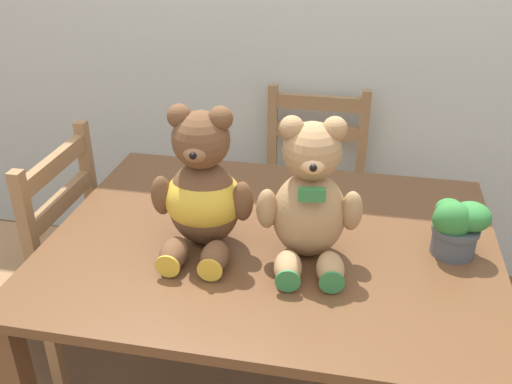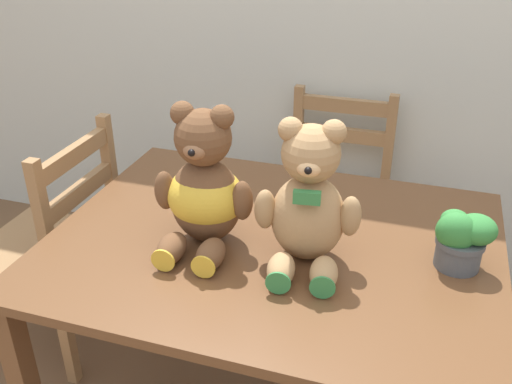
{
  "view_description": "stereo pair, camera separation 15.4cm",
  "coord_description": "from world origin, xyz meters",
  "px_view_note": "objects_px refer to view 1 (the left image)",
  "views": [
    {
      "loc": [
        0.23,
        -0.89,
        1.64
      ],
      "look_at": [
        -0.04,
        0.44,
        0.92
      ],
      "focal_mm": 40.0,
      "sensor_mm": 36.0,
      "label": 1
    },
    {
      "loc": [
        0.38,
        -0.85,
        1.64
      ],
      "look_at": [
        -0.04,
        0.44,
        0.92
      ],
      "focal_mm": 40.0,
      "sensor_mm": 36.0,
      "label": 2
    }
  ],
  "objects_px": {
    "wooden_chair_behind": "(311,195)",
    "teddy_bear_right": "(310,200)",
    "wooden_chair_side": "(33,257)",
    "potted_plant": "(457,226)",
    "teddy_bear_left": "(203,192)"
  },
  "relations": [
    {
      "from": "teddy_bear_left",
      "to": "teddy_bear_right",
      "type": "distance_m",
      "value": 0.3
    },
    {
      "from": "wooden_chair_behind",
      "to": "potted_plant",
      "type": "height_order",
      "value": "potted_plant"
    },
    {
      "from": "wooden_chair_behind",
      "to": "teddy_bear_left",
      "type": "height_order",
      "value": "teddy_bear_left"
    },
    {
      "from": "wooden_chair_side",
      "to": "wooden_chair_behind",
      "type": "bearing_deg",
      "value": -54.76
    },
    {
      "from": "wooden_chair_side",
      "to": "potted_plant",
      "type": "bearing_deg",
      "value": -94.78
    },
    {
      "from": "wooden_chair_side",
      "to": "potted_plant",
      "type": "relative_size",
      "value": 5.45
    },
    {
      "from": "wooden_chair_behind",
      "to": "wooden_chair_side",
      "type": "height_order",
      "value": "wooden_chair_side"
    },
    {
      "from": "teddy_bear_left",
      "to": "wooden_chair_behind",
      "type": "bearing_deg",
      "value": -106.93
    },
    {
      "from": "teddy_bear_right",
      "to": "potted_plant",
      "type": "height_order",
      "value": "teddy_bear_right"
    },
    {
      "from": "wooden_chair_behind",
      "to": "teddy_bear_left",
      "type": "relative_size",
      "value": 2.18
    },
    {
      "from": "wooden_chair_behind",
      "to": "potted_plant",
      "type": "relative_size",
      "value": 5.37
    },
    {
      "from": "wooden_chair_behind",
      "to": "teddy_bear_right",
      "type": "height_order",
      "value": "teddy_bear_right"
    },
    {
      "from": "wooden_chair_side",
      "to": "potted_plant",
      "type": "distance_m",
      "value": 1.47
    },
    {
      "from": "wooden_chair_behind",
      "to": "teddy_bear_right",
      "type": "distance_m",
      "value": 0.99
    },
    {
      "from": "teddy_bear_left",
      "to": "teddy_bear_right",
      "type": "height_order",
      "value": "teddy_bear_left"
    }
  ]
}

